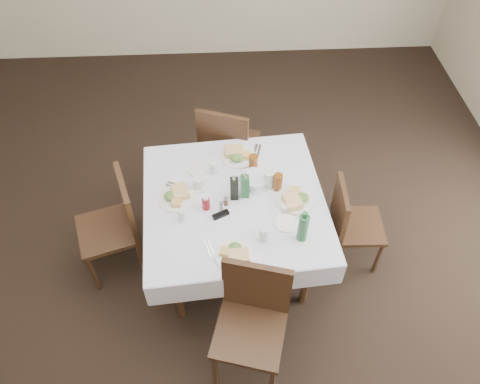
{
  "coord_description": "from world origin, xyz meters",
  "views": [
    {
      "loc": [
        0.09,
        -2.08,
        3.42
      ],
      "look_at": [
        0.22,
        0.26,
        0.8
      ],
      "focal_mm": 35.0,
      "sensor_mm": 36.0,
      "label": 1
    }
  ],
  "objects_px": {
    "green_bottle": "(303,227)",
    "oil_cruet_dark": "(234,188)",
    "chair_north": "(227,143)",
    "chair_east": "(349,220)",
    "bread_basket": "(254,180)",
    "water_e": "(269,179)",
    "oil_cruet_green": "(245,185)",
    "chair_west": "(117,221)",
    "water_s": "(263,234)",
    "ketchup_bottle": "(206,203)",
    "coffee_mug": "(199,183)",
    "dining_table": "(234,206)",
    "water_w": "(182,215)",
    "water_n": "(213,168)",
    "chair_south": "(253,314)"
  },
  "relations": [
    {
      "from": "green_bottle",
      "to": "oil_cruet_dark",
      "type": "bearing_deg",
      "value": 138.41
    },
    {
      "from": "chair_north",
      "to": "chair_east",
      "type": "bearing_deg",
      "value": -42.94
    },
    {
      "from": "chair_east",
      "to": "bread_basket",
      "type": "relative_size",
      "value": 3.63
    },
    {
      "from": "water_e",
      "to": "oil_cruet_green",
      "type": "xyz_separation_m",
      "value": [
        -0.19,
        -0.09,
        0.04
      ]
    },
    {
      "from": "chair_west",
      "to": "water_s",
      "type": "height_order",
      "value": "chair_west"
    },
    {
      "from": "water_e",
      "to": "ketchup_bottle",
      "type": "distance_m",
      "value": 0.52
    },
    {
      "from": "water_s",
      "to": "coffee_mug",
      "type": "xyz_separation_m",
      "value": [
        -0.45,
        0.52,
        -0.02
      ]
    },
    {
      "from": "coffee_mug",
      "to": "dining_table",
      "type": "bearing_deg",
      "value": -27.7
    },
    {
      "from": "water_w",
      "to": "bread_basket",
      "type": "bearing_deg",
      "value": 31.5
    },
    {
      "from": "water_n",
      "to": "bread_basket",
      "type": "xyz_separation_m",
      "value": [
        0.31,
        -0.14,
        -0.02
      ]
    },
    {
      "from": "chair_west",
      "to": "bread_basket",
      "type": "bearing_deg",
      "value": 7.03
    },
    {
      "from": "water_s",
      "to": "oil_cruet_green",
      "type": "relative_size",
      "value": 0.47
    },
    {
      "from": "chair_east",
      "to": "oil_cruet_green",
      "type": "relative_size",
      "value": 3.3
    },
    {
      "from": "chair_west",
      "to": "dining_table",
      "type": "bearing_deg",
      "value": -1.39
    },
    {
      "from": "chair_south",
      "to": "chair_east",
      "type": "xyz_separation_m",
      "value": [
        0.84,
        0.81,
        -0.07
      ]
    },
    {
      "from": "dining_table",
      "to": "oil_cruet_green",
      "type": "relative_size",
      "value": 5.71
    },
    {
      "from": "oil_cruet_dark",
      "to": "chair_east",
      "type": "bearing_deg",
      "value": -3.07
    },
    {
      "from": "oil_cruet_green",
      "to": "water_n",
      "type": "bearing_deg",
      "value": 132.46
    },
    {
      "from": "water_n",
      "to": "water_s",
      "type": "bearing_deg",
      "value": -63.4
    },
    {
      "from": "ketchup_bottle",
      "to": "green_bottle",
      "type": "bearing_deg",
      "value": -25.02
    },
    {
      "from": "green_bottle",
      "to": "water_e",
      "type": "bearing_deg",
      "value": 109.85
    },
    {
      "from": "chair_south",
      "to": "water_e",
      "type": "distance_m",
      "value": 1.02
    },
    {
      "from": "chair_west",
      "to": "water_n",
      "type": "relative_size",
      "value": 8.42
    },
    {
      "from": "coffee_mug",
      "to": "water_s",
      "type": "bearing_deg",
      "value": -48.94
    },
    {
      "from": "chair_west",
      "to": "ketchup_bottle",
      "type": "distance_m",
      "value": 0.77
    },
    {
      "from": "water_e",
      "to": "green_bottle",
      "type": "relative_size",
      "value": 0.53
    },
    {
      "from": "dining_table",
      "to": "chair_west",
      "type": "distance_m",
      "value": 0.93
    },
    {
      "from": "water_s",
      "to": "chair_west",
      "type": "bearing_deg",
      "value": 160.13
    },
    {
      "from": "green_bottle",
      "to": "water_s",
      "type": "bearing_deg",
      "value": 179.57
    },
    {
      "from": "oil_cruet_green",
      "to": "chair_west",
      "type": "bearing_deg",
      "value": -179.05
    },
    {
      "from": "chair_north",
      "to": "oil_cruet_green",
      "type": "height_order",
      "value": "oil_cruet_green"
    },
    {
      "from": "water_n",
      "to": "coffee_mug",
      "type": "xyz_separation_m",
      "value": [
        -0.12,
        -0.15,
        -0.01
      ]
    },
    {
      "from": "coffee_mug",
      "to": "water_n",
      "type": "bearing_deg",
      "value": 52.95
    },
    {
      "from": "water_e",
      "to": "bread_basket",
      "type": "height_order",
      "value": "water_e"
    },
    {
      "from": "water_w",
      "to": "oil_cruet_green",
      "type": "xyz_separation_m",
      "value": [
        0.46,
        0.22,
        0.05
      ]
    },
    {
      "from": "water_w",
      "to": "chair_west",
      "type": "bearing_deg",
      "value": 159.92
    },
    {
      "from": "oil_cruet_green",
      "to": "coffee_mug",
      "type": "xyz_separation_m",
      "value": [
        -0.35,
        0.1,
        -0.07
      ]
    },
    {
      "from": "water_e",
      "to": "water_w",
      "type": "distance_m",
      "value": 0.72
    },
    {
      "from": "water_w",
      "to": "green_bottle",
      "type": "xyz_separation_m",
      "value": [
        0.83,
        -0.2,
        0.07
      ]
    },
    {
      "from": "water_e",
      "to": "bread_basket",
      "type": "xyz_separation_m",
      "value": [
        -0.11,
        0.03,
        -0.04
      ]
    },
    {
      "from": "water_e",
      "to": "oil_cruet_dark",
      "type": "xyz_separation_m",
      "value": [
        -0.27,
        -0.11,
        0.03
      ]
    },
    {
      "from": "oil_cruet_green",
      "to": "water_w",
      "type": "bearing_deg",
      "value": -154.98
    },
    {
      "from": "water_n",
      "to": "water_w",
      "type": "distance_m",
      "value": 0.52
    },
    {
      "from": "oil_cruet_dark",
      "to": "ketchup_bottle",
      "type": "xyz_separation_m",
      "value": [
        -0.21,
        -0.09,
        -0.05
      ]
    },
    {
      "from": "dining_table",
      "to": "coffee_mug",
      "type": "xyz_separation_m",
      "value": [
        -0.27,
        0.14,
        0.12
      ]
    },
    {
      "from": "chair_west",
      "to": "water_e",
      "type": "distance_m",
      "value": 1.23
    },
    {
      "from": "chair_north",
      "to": "water_s",
      "type": "bearing_deg",
      "value": -80.13
    },
    {
      "from": "dining_table",
      "to": "chair_west",
      "type": "xyz_separation_m",
      "value": [
        -0.92,
        0.02,
        -0.14
      ]
    },
    {
      "from": "bread_basket",
      "to": "oil_cruet_green",
      "type": "bearing_deg",
      "value": -124.82
    },
    {
      "from": "chair_west",
      "to": "water_w",
      "type": "xyz_separation_m",
      "value": [
        0.54,
        -0.2,
        0.28
      ]
    }
  ]
}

